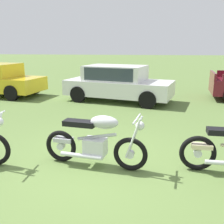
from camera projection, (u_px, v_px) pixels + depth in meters
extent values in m
plane|color=#567038|center=(95.00, 166.00, 4.86)|extent=(120.00, 120.00, 0.00)
torus|color=black|center=(130.00, 154.00, 4.62)|extent=(0.63, 0.18, 0.63)
torus|color=black|center=(61.00, 146.00, 4.99)|extent=(0.63, 0.18, 0.63)
cylinder|color=silver|center=(130.00, 154.00, 4.62)|extent=(0.15, 0.12, 0.14)
cylinder|color=silver|center=(61.00, 146.00, 4.99)|extent=(0.15, 0.12, 0.14)
cylinder|color=silver|center=(135.00, 135.00, 4.61)|extent=(0.27, 0.07, 0.74)
cylinder|color=silver|center=(133.00, 139.00, 4.44)|extent=(0.27, 0.07, 0.74)
cube|color=silver|center=(95.00, 147.00, 4.79)|extent=(0.44, 0.35, 0.32)
cylinder|color=#B7BABF|center=(97.00, 137.00, 4.73)|extent=(0.75, 0.17, 0.22)
ellipsoid|color=#B7BABF|center=(104.00, 122.00, 4.62)|extent=(0.55, 0.33, 0.24)
cube|color=black|center=(80.00, 123.00, 4.76)|extent=(0.63, 0.32, 0.10)
cube|color=#B7BABF|center=(63.00, 140.00, 4.94)|extent=(0.38, 0.23, 0.08)
cylinder|color=silver|center=(137.00, 119.00, 4.43)|extent=(0.12, 0.64, 0.03)
sphere|color=silver|center=(140.00, 126.00, 4.44)|extent=(0.18, 0.18, 0.16)
cylinder|color=silver|center=(81.00, 156.00, 4.73)|extent=(0.80, 0.19, 0.08)
torus|color=black|center=(198.00, 153.00, 4.64)|extent=(0.65, 0.11, 0.65)
cylinder|color=silver|center=(198.00, 153.00, 4.64)|extent=(0.14, 0.10, 0.14)
cube|color=beige|center=(202.00, 146.00, 4.59)|extent=(0.37, 0.19, 0.08)
cylinder|color=black|center=(34.00, 87.00, 12.04)|extent=(0.67, 0.32, 0.64)
cylinder|color=black|center=(12.00, 93.00, 10.56)|extent=(0.67, 0.32, 0.64)
cube|color=silver|center=(119.00, 88.00, 10.43)|extent=(4.53, 2.73, 0.60)
cube|color=silver|center=(115.00, 73.00, 10.34)|extent=(2.64, 2.10, 0.60)
cube|color=#2D3842|center=(115.00, 73.00, 10.33)|extent=(2.31, 2.05, 0.48)
cylinder|color=black|center=(158.00, 92.00, 10.71)|extent=(0.67, 0.37, 0.64)
cylinder|color=black|center=(148.00, 100.00, 9.24)|extent=(0.67, 0.37, 0.64)
cylinder|color=black|center=(96.00, 88.00, 11.74)|extent=(0.67, 0.37, 0.64)
cylinder|color=black|center=(78.00, 94.00, 10.26)|extent=(0.67, 0.37, 0.64)
cube|color=maroon|center=(213.00, 75.00, 10.84)|extent=(0.28, 1.71, 0.28)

